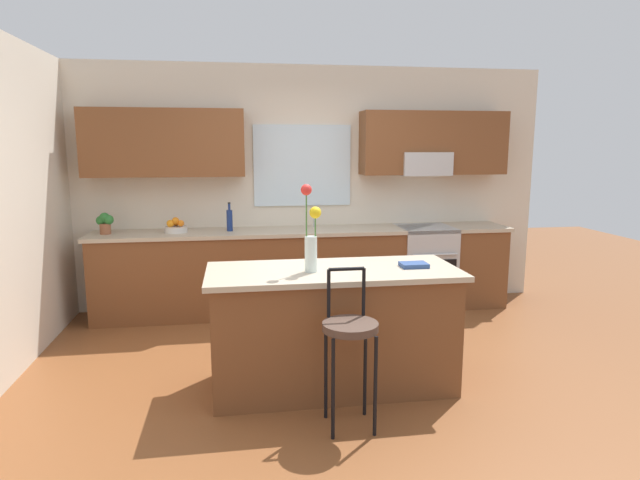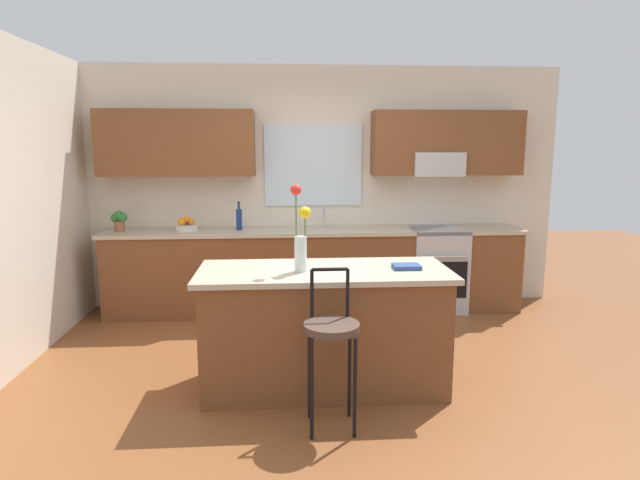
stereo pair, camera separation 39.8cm
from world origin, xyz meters
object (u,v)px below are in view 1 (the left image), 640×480
at_px(cookbook, 414,265).
at_px(bar_stool_near, 350,334).
at_px(flower_vase, 311,236).
at_px(potted_plant_small, 105,222).
at_px(fruit_bowl_oranges, 176,227).
at_px(bottle_olive_oil, 230,220).
at_px(oven_range, 424,266).
at_px(kitchen_island, 333,328).

bearing_deg(cookbook, bar_stool_near, -136.64).
relative_size(flower_vase, potted_plant_small, 2.84).
distance_m(fruit_bowl_oranges, potted_plant_small, 0.71).
bearing_deg(bar_stool_near, cookbook, 43.36).
xyz_separation_m(flower_vase, fruit_bowl_oranges, (-1.16, 2.01, -0.21)).
height_order(bottle_olive_oil, potted_plant_small, bottle_olive_oil).
xyz_separation_m(fruit_bowl_oranges, bottle_olive_oil, (0.56, -0.00, 0.07)).
bearing_deg(bar_stool_near, potted_plant_small, 128.65).
distance_m(flower_vase, potted_plant_small, 2.74).
relative_size(bar_stool_near, fruit_bowl_oranges, 4.34).
distance_m(oven_range, flower_vase, 2.63).
relative_size(kitchen_island, potted_plant_small, 8.36).
xyz_separation_m(oven_range, potted_plant_small, (-3.45, 0.02, 0.59)).
relative_size(bar_stool_near, potted_plant_small, 4.68).
distance_m(cookbook, bottle_olive_oil, 2.41).
relative_size(kitchen_island, fruit_bowl_oranges, 7.75).
xyz_separation_m(bar_stool_near, flower_vase, (-0.17, 0.55, 0.54)).
bearing_deg(cookbook, potted_plant_small, 143.38).
xyz_separation_m(bar_stool_near, fruit_bowl_oranges, (-1.33, 2.55, 0.34)).
relative_size(kitchen_island, flower_vase, 2.94).
xyz_separation_m(cookbook, potted_plant_small, (-2.65, 1.97, 0.11)).
bearing_deg(kitchen_island, bar_stool_near, -90.00).
bearing_deg(potted_plant_small, bar_stool_near, -51.35).
bearing_deg(oven_range, bar_stool_near, -119.21).
height_order(flower_vase, cookbook, flower_vase).
xyz_separation_m(oven_range, kitchen_island, (-1.41, -1.92, 0.00)).
xyz_separation_m(flower_vase, bottle_olive_oil, (-0.60, 2.00, -0.14)).
bearing_deg(fruit_bowl_oranges, kitchen_island, -55.58).
height_order(flower_vase, fruit_bowl_oranges, flower_vase).
relative_size(oven_range, bar_stool_near, 0.88).
height_order(kitchen_island, flower_vase, flower_vase).
bearing_deg(flower_vase, potted_plant_small, 132.97).
distance_m(oven_range, cookbook, 2.16).
bearing_deg(potted_plant_small, bottle_olive_oil, 0.02).
distance_m(kitchen_island, bottle_olive_oil, 2.17).
relative_size(oven_range, flower_vase, 1.45).
xyz_separation_m(oven_range, cookbook, (-0.80, -1.95, 0.48)).
bearing_deg(bottle_olive_oil, potted_plant_small, -179.98).
bearing_deg(cookbook, bottle_olive_oil, 125.06).
xyz_separation_m(oven_range, bar_stool_near, (-1.41, -2.52, 0.18)).
relative_size(cookbook, fruit_bowl_oranges, 0.83).
distance_m(oven_range, potted_plant_small, 3.50).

